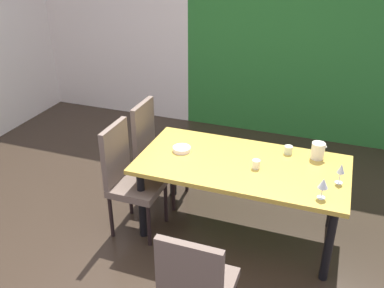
{
  "coord_description": "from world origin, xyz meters",
  "views": [
    {
      "loc": [
        1.46,
        -2.67,
        2.59
      ],
      "look_at": [
        0.31,
        0.51,
        0.85
      ],
      "focal_mm": 40.0,
      "sensor_mm": 36.0,
      "label": 1
    }
  ],
  "objects_px": {
    "chair_left_far": "(155,148)",
    "serving_bowl_west": "(182,149)",
    "dining_table": "(241,171)",
    "wine_glass_north": "(323,184)",
    "wine_glass_near_shelf": "(341,169)",
    "chair_left_near": "(128,175)",
    "cup_front": "(256,164)",
    "pitcher_right": "(318,151)",
    "cup_center": "(288,150)",
    "chair_head_near": "(196,286)"
  },
  "relations": [
    {
      "from": "cup_center",
      "to": "cup_front",
      "type": "bearing_deg",
      "value": -121.14
    },
    {
      "from": "chair_left_far",
      "to": "wine_glass_near_shelf",
      "type": "xyz_separation_m",
      "value": [
        1.79,
        -0.34,
        0.29
      ]
    },
    {
      "from": "chair_left_far",
      "to": "serving_bowl_west",
      "type": "relative_size",
      "value": 6.33
    },
    {
      "from": "serving_bowl_west",
      "to": "wine_glass_north",
      "type": "bearing_deg",
      "value": -15.12
    },
    {
      "from": "chair_left_near",
      "to": "cup_front",
      "type": "relative_size",
      "value": 13.65
    },
    {
      "from": "chair_left_near",
      "to": "wine_glass_near_shelf",
      "type": "bearing_deg",
      "value": 97.63
    },
    {
      "from": "cup_center",
      "to": "dining_table",
      "type": "bearing_deg",
      "value": -137.97
    },
    {
      "from": "wine_glass_north",
      "to": "serving_bowl_west",
      "type": "relative_size",
      "value": 1.03
    },
    {
      "from": "dining_table",
      "to": "cup_front",
      "type": "distance_m",
      "value": 0.18
    },
    {
      "from": "chair_left_far",
      "to": "wine_glass_north",
      "type": "distance_m",
      "value": 1.8
    },
    {
      "from": "dining_table",
      "to": "chair_left_far",
      "type": "height_order",
      "value": "chair_left_far"
    },
    {
      "from": "chair_left_far",
      "to": "cup_center",
      "type": "relative_size",
      "value": 13.73
    },
    {
      "from": "wine_glass_north",
      "to": "pitcher_right",
      "type": "xyz_separation_m",
      "value": [
        -0.09,
        0.63,
        -0.05
      ]
    },
    {
      "from": "dining_table",
      "to": "wine_glass_north",
      "type": "relative_size",
      "value": 10.72
    },
    {
      "from": "dining_table",
      "to": "wine_glass_near_shelf",
      "type": "height_order",
      "value": "wine_glass_near_shelf"
    },
    {
      "from": "cup_center",
      "to": "serving_bowl_west",
      "type": "bearing_deg",
      "value": -162.72
    },
    {
      "from": "wine_glass_north",
      "to": "cup_front",
      "type": "height_order",
      "value": "wine_glass_north"
    },
    {
      "from": "pitcher_right",
      "to": "chair_head_near",
      "type": "bearing_deg",
      "value": -109.37
    },
    {
      "from": "dining_table",
      "to": "pitcher_right",
      "type": "distance_m",
      "value": 0.7
    },
    {
      "from": "serving_bowl_west",
      "to": "pitcher_right",
      "type": "relative_size",
      "value": 1.09
    },
    {
      "from": "dining_table",
      "to": "cup_front",
      "type": "relative_size",
      "value": 23.72
    },
    {
      "from": "wine_glass_near_shelf",
      "to": "serving_bowl_west",
      "type": "bearing_deg",
      "value": 176.87
    },
    {
      "from": "dining_table",
      "to": "chair_left_near",
      "type": "bearing_deg",
      "value": -163.57
    },
    {
      "from": "chair_head_near",
      "to": "cup_front",
      "type": "bearing_deg",
      "value": 85.61
    },
    {
      "from": "chair_left_far",
      "to": "cup_center",
      "type": "bearing_deg",
      "value": 91.25
    },
    {
      "from": "serving_bowl_west",
      "to": "cup_center",
      "type": "distance_m",
      "value": 0.97
    },
    {
      "from": "chair_head_near",
      "to": "wine_glass_north",
      "type": "relative_size",
      "value": 5.76
    },
    {
      "from": "chair_left_near",
      "to": "pitcher_right",
      "type": "bearing_deg",
      "value": 110.81
    },
    {
      "from": "dining_table",
      "to": "serving_bowl_west",
      "type": "distance_m",
      "value": 0.59
    },
    {
      "from": "wine_glass_near_shelf",
      "to": "pitcher_right",
      "type": "bearing_deg",
      "value": 119.57
    },
    {
      "from": "chair_head_near",
      "to": "cup_center",
      "type": "height_order",
      "value": "chair_head_near"
    },
    {
      "from": "dining_table",
      "to": "chair_head_near",
      "type": "relative_size",
      "value": 1.86
    },
    {
      "from": "chair_head_near",
      "to": "cup_center",
      "type": "distance_m",
      "value": 1.67
    },
    {
      "from": "wine_glass_north",
      "to": "serving_bowl_west",
      "type": "bearing_deg",
      "value": 164.88
    },
    {
      "from": "wine_glass_near_shelf",
      "to": "cup_center",
      "type": "xyz_separation_m",
      "value": [
        -0.46,
        0.36,
        -0.09
      ]
    },
    {
      "from": "chair_left_far",
      "to": "pitcher_right",
      "type": "xyz_separation_m",
      "value": [
        1.58,
        0.03,
        0.24
      ]
    },
    {
      "from": "cup_front",
      "to": "cup_center",
      "type": "distance_m",
      "value": 0.42
    },
    {
      "from": "pitcher_right",
      "to": "cup_center",
      "type": "bearing_deg",
      "value": 179.39
    },
    {
      "from": "cup_center",
      "to": "wine_glass_near_shelf",
      "type": "bearing_deg",
      "value": -38.29
    },
    {
      "from": "chair_left_far",
      "to": "cup_front",
      "type": "xyz_separation_m",
      "value": [
        1.11,
        -0.33,
        0.2
      ]
    },
    {
      "from": "chair_left_far",
      "to": "cup_center",
      "type": "xyz_separation_m",
      "value": [
        1.33,
        0.03,
        0.2
      ]
    },
    {
      "from": "dining_table",
      "to": "serving_bowl_west",
      "type": "relative_size",
      "value": 11.09
    },
    {
      "from": "chair_head_near",
      "to": "wine_glass_north",
      "type": "distance_m",
      "value": 1.24
    },
    {
      "from": "chair_head_near",
      "to": "pitcher_right",
      "type": "height_order",
      "value": "chair_head_near"
    },
    {
      "from": "dining_table",
      "to": "wine_glass_near_shelf",
      "type": "xyz_separation_m",
      "value": [
        0.81,
        -0.05,
        0.21
      ]
    },
    {
      "from": "wine_glass_north",
      "to": "cup_front",
      "type": "xyz_separation_m",
      "value": [
        -0.56,
        0.27,
        -0.09
      ]
    },
    {
      "from": "cup_front",
      "to": "wine_glass_north",
      "type": "bearing_deg",
      "value": -25.65
    },
    {
      "from": "chair_left_near",
      "to": "wine_glass_north",
      "type": "height_order",
      "value": "chair_left_near"
    },
    {
      "from": "wine_glass_near_shelf",
      "to": "chair_left_near",
      "type": "bearing_deg",
      "value": -172.37
    },
    {
      "from": "wine_glass_near_shelf",
      "to": "cup_center",
      "type": "bearing_deg",
      "value": 141.71
    }
  ]
}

